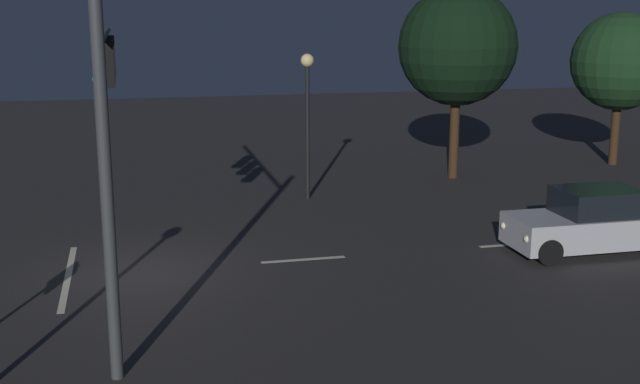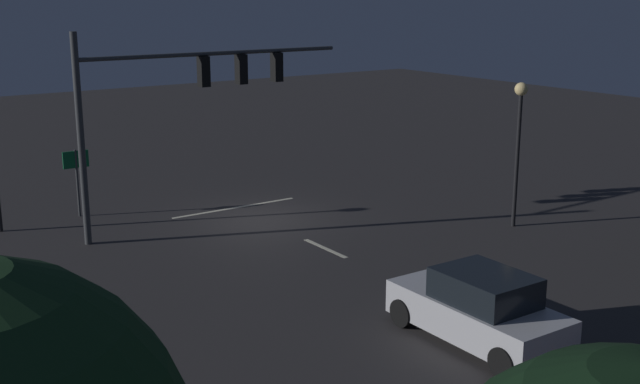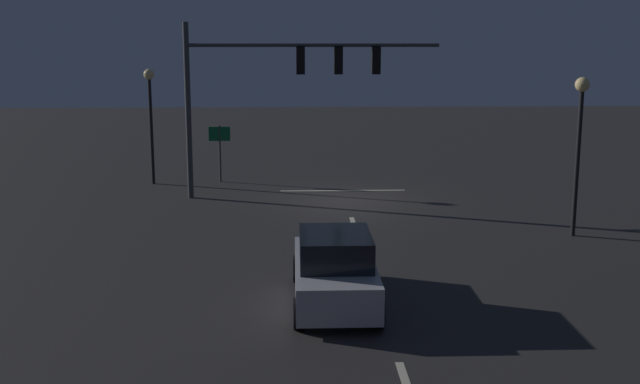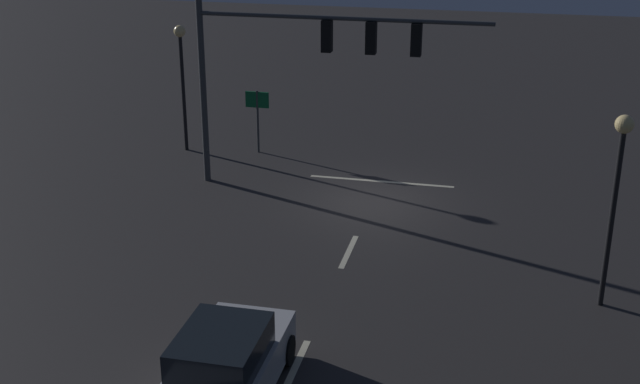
# 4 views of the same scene
# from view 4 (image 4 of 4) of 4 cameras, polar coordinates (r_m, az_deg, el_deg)

# --- Properties ---
(ground_plane) EXTENTS (80.00, 80.00, 0.00)m
(ground_plane) POSITION_cam_4_polar(r_m,az_deg,el_deg) (27.23, 3.60, -0.58)
(ground_plane) COLOR #2D2B2B
(traffic_signal_assembly) EXTENTS (9.50, 0.47, 6.59)m
(traffic_signal_assembly) POSITION_cam_4_polar(r_m,az_deg,el_deg) (26.95, -1.06, 9.54)
(traffic_signal_assembly) COLOR #383A3D
(traffic_signal_assembly) RESTS_ON ground_plane
(lane_dash_far) EXTENTS (0.16, 2.20, 0.01)m
(lane_dash_far) POSITION_cam_4_polar(r_m,az_deg,el_deg) (23.61, 1.98, -4.08)
(lane_dash_far) COLOR beige
(lane_dash_far) RESTS_ON ground_plane
(lane_dash_mid) EXTENTS (0.16, 2.20, 0.01)m
(lane_dash_mid) POSITION_cam_4_polar(r_m,az_deg,el_deg) (18.49, -1.69, -11.85)
(lane_dash_mid) COLOR beige
(lane_dash_mid) RESTS_ON ground_plane
(stop_bar) EXTENTS (5.00, 0.16, 0.01)m
(stop_bar) POSITION_cam_4_polar(r_m,az_deg,el_deg) (28.90, 4.20, 0.73)
(stop_bar) COLOR beige
(stop_bar) RESTS_ON ground_plane
(car_approaching) EXTENTS (1.90, 4.37, 1.70)m
(car_approaching) POSITION_cam_4_polar(r_m,az_deg,el_deg) (17.07, -6.54, -11.90)
(car_approaching) COLOR #B7B7BC
(car_approaching) RESTS_ON ground_plane
(street_lamp_left_kerb) EXTENTS (0.44, 0.44, 4.87)m
(street_lamp_left_kerb) POSITION_cam_4_polar(r_m,az_deg,el_deg) (20.66, 19.65, 1.12)
(street_lamp_left_kerb) COLOR black
(street_lamp_left_kerb) RESTS_ON ground_plane
(street_lamp_right_kerb) EXTENTS (0.44, 0.44, 4.77)m
(street_lamp_right_kerb) POSITION_cam_4_polar(r_m,az_deg,el_deg) (31.65, -9.43, 8.66)
(street_lamp_right_kerb) COLOR black
(street_lamp_right_kerb) RESTS_ON ground_plane
(route_sign) EXTENTS (0.90, 0.09, 2.40)m
(route_sign) POSITION_cam_4_polar(r_m,az_deg,el_deg) (31.44, -4.30, 5.74)
(route_sign) COLOR #383A3D
(route_sign) RESTS_ON ground_plane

